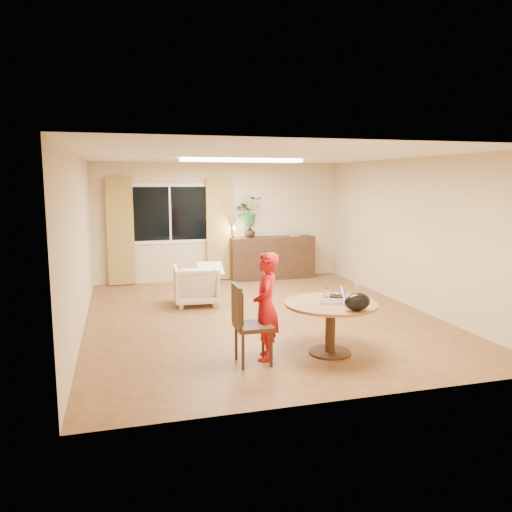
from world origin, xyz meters
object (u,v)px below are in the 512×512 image
Objects in this scene: sideboard at (272,258)px; dining_chair at (253,324)px; dining_table at (331,313)px; armchair at (196,285)px; child at (266,306)px.

dining_chair is at bearing -109.68° from sideboard.
sideboard is (0.75, 4.94, -0.05)m from dining_table.
dining_chair reaches higher than dining_table.
armchair is 2.79m from sideboard.
dining_table is 0.86m from child.
dining_chair is 1.26× the size of armchair.
sideboard reaches higher than armchair.
sideboard is at bearing 70.10° from dining_chair.
armchair is at bearing 94.05° from dining_chair.
dining_chair is at bearing -41.80° from child.
dining_chair is 0.52× the size of sideboard.
dining_chair is at bearing -175.91° from dining_table.
dining_table is at bearing 105.20° from child.
sideboard is (2.02, 1.92, 0.12)m from armchair.
child reaches higher than sideboard.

